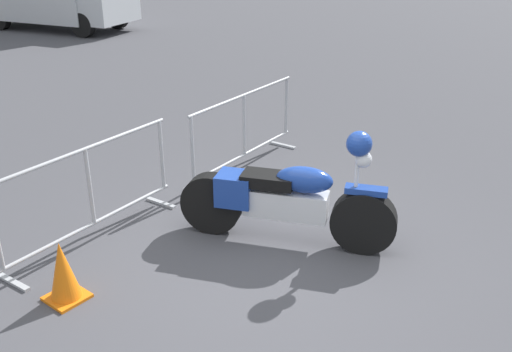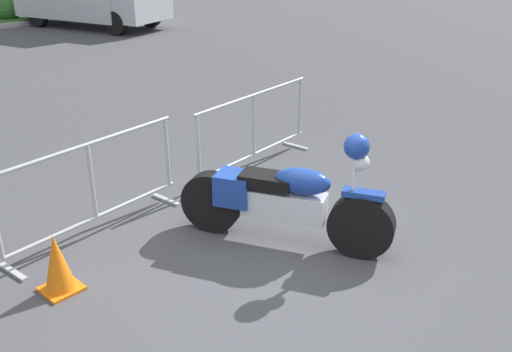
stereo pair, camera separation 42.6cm
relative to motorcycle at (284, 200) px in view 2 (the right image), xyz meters
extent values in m
plane|color=#424247|center=(-0.52, -0.19, -0.50)|extent=(120.00, 120.00, 0.00)
cylinder|color=black|center=(0.33, -0.75, -0.16)|extent=(0.45, 0.70, 0.68)
cylinder|color=black|center=(-0.33, 0.75, -0.16)|extent=(0.45, 0.70, 0.68)
cube|color=silver|center=(0.00, 0.00, -0.06)|extent=(0.59, 0.92, 0.30)
ellipsoid|color=navy|center=(0.08, -0.18, 0.24)|extent=(0.49, 0.65, 0.28)
cube|color=black|center=(-0.08, 0.17, 0.20)|extent=(0.49, 0.62, 0.13)
cube|color=navy|center=(-0.22, 0.50, 0.05)|extent=(0.46, 0.49, 0.34)
cube|color=navy|center=(0.33, -0.75, 0.20)|extent=(0.31, 0.45, 0.06)
cylinder|color=silver|center=(0.29, -0.66, 0.34)|extent=(0.06, 0.06, 0.48)
sphere|color=silver|center=(0.31, -0.70, 0.53)|extent=(0.17, 0.17, 0.17)
sphere|color=navy|center=(0.29, -0.66, 0.69)|extent=(0.25, 0.25, 0.25)
cylinder|color=#9EA0A5|center=(-1.26, 1.62, 0.55)|extent=(2.28, 0.21, 0.04)
cylinder|color=#9EA0A5|center=(-1.26, 1.62, -0.30)|extent=(2.28, 0.21, 0.04)
cylinder|color=#9EA0A5|center=(-1.26, 1.62, 0.12)|extent=(0.05, 0.05, 0.85)
cylinder|color=#9EA0A5|center=(-0.18, 1.70, 0.12)|extent=(0.05, 0.05, 0.85)
cube|color=#9EA0A5|center=(-2.28, 1.54, -0.49)|extent=(0.09, 0.44, 0.03)
cube|color=#9EA0A5|center=(-0.25, 1.69, -0.49)|extent=(0.09, 0.44, 0.03)
cylinder|color=#9EA0A5|center=(1.26, 1.62, 0.55)|extent=(2.28, 0.21, 0.04)
cylinder|color=#9EA0A5|center=(1.26, 1.62, -0.30)|extent=(2.28, 0.21, 0.04)
cylinder|color=#9EA0A5|center=(0.18, 1.53, 0.12)|extent=(0.05, 0.05, 0.85)
cylinder|color=#9EA0A5|center=(1.26, 1.62, 0.12)|extent=(0.05, 0.05, 0.85)
cylinder|color=#9EA0A5|center=(2.35, 1.70, 0.12)|extent=(0.05, 0.05, 0.85)
cube|color=#9EA0A5|center=(0.25, 1.54, -0.49)|extent=(0.09, 0.44, 0.03)
cube|color=#9EA0A5|center=(2.28, 1.69, -0.49)|extent=(0.09, 0.44, 0.03)
cube|color=#B2B7BC|center=(6.80, 11.52, 0.34)|extent=(2.07, 1.37, 1.00)
cylinder|color=black|center=(7.51, 12.12, -0.14)|extent=(0.42, 0.76, 0.72)
cylinder|color=black|center=(5.88, 11.68, -0.14)|extent=(0.42, 0.76, 0.72)
cylinder|color=black|center=(6.64, 15.31, -0.14)|extent=(0.42, 0.76, 0.72)
cylinder|color=black|center=(5.02, 14.87, -0.14)|extent=(0.42, 0.76, 0.72)
sphere|color=#33702D|center=(4.77, 16.44, 0.10)|extent=(1.08, 1.08, 1.08)
sphere|color=#3D7A38|center=(5.04, 17.41, -0.04)|extent=(0.75, 0.75, 0.75)
cube|color=orange|center=(-2.10, 0.94, -0.49)|extent=(0.34, 0.34, 0.03)
cone|color=orange|center=(-2.10, 0.94, -0.19)|extent=(0.28, 0.28, 0.56)
camera|label=1|loc=(-4.38, -3.11, 2.66)|focal=40.00mm
camera|label=2|loc=(-4.10, -3.43, 2.66)|focal=40.00mm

